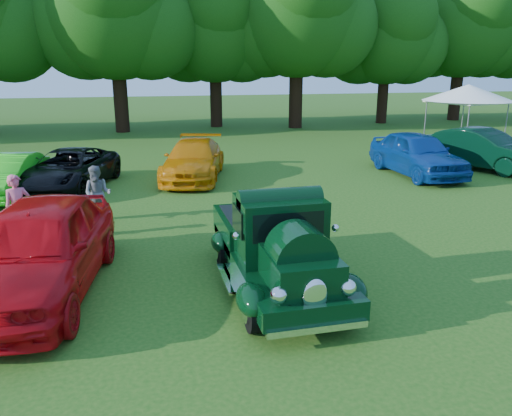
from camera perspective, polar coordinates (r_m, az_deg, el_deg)
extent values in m
plane|color=#205313|center=(9.28, -2.27, -9.31)|extent=(120.00, 120.00, 0.00)
cylinder|color=black|center=(7.80, -0.31, -11.60)|extent=(0.21, 0.70, 0.70)
cylinder|color=black|center=(8.27, 10.49, -10.22)|extent=(0.21, 0.70, 0.70)
cylinder|color=black|center=(10.22, -3.81, -4.75)|extent=(0.21, 0.70, 0.70)
cylinder|color=black|center=(10.57, 4.60, -4.03)|extent=(0.21, 0.70, 0.70)
cube|color=black|center=(9.17, 2.43, -6.27)|extent=(1.62, 4.25, 0.32)
cube|color=black|center=(7.90, 5.03, -7.13)|extent=(1.04, 1.37, 0.59)
cube|color=black|center=(8.81, 2.70, -2.36)|extent=(1.47, 1.09, 1.13)
cube|color=black|center=(8.28, 3.72, -2.16)|extent=(1.23, 0.06, 0.49)
cube|color=black|center=(10.25, 0.45, -2.23)|extent=(1.62, 1.94, 0.55)
cube|color=black|center=(10.17, 0.45, -0.82)|extent=(1.40, 1.70, 0.05)
ellipsoid|color=black|center=(7.72, -0.52, -10.44)|extent=(0.47, 0.81, 0.47)
ellipsoid|color=black|center=(8.20, 10.74, -9.07)|extent=(0.47, 0.81, 0.47)
ellipsoid|color=black|center=(10.15, -4.15, -3.88)|extent=(0.36, 0.68, 0.40)
ellipsoid|color=black|center=(10.53, 4.92, -3.14)|extent=(0.36, 0.68, 0.40)
ellipsoid|color=white|center=(7.34, 6.78, -10.04)|extent=(0.38, 0.12, 0.56)
sphere|color=white|center=(7.22, 2.62, -9.91)|extent=(0.26, 0.26, 0.26)
sphere|color=white|center=(7.56, 10.43, -8.93)|extent=(0.26, 0.26, 0.26)
cube|color=white|center=(7.43, 7.06, -13.51)|extent=(1.53, 0.10, 0.10)
cube|color=white|center=(11.27, -0.76, -2.55)|extent=(1.53, 0.10, 0.10)
imported|color=red|center=(9.64, -23.62, -4.26)|extent=(2.72, 5.22, 1.70)
imported|color=#2DD71C|center=(17.38, -26.49, 3.31)|extent=(2.03, 4.07, 1.28)
imported|color=black|center=(17.63, -20.64, 4.15)|extent=(3.49, 5.09, 1.29)
imported|color=orange|center=(18.14, -7.14, 5.49)|extent=(3.06, 5.06, 1.37)
imported|color=navy|center=(19.53, 17.93, 5.94)|extent=(1.92, 4.71, 1.60)
imported|color=black|center=(21.62, 24.40, 6.15)|extent=(3.47, 5.02, 1.57)
imported|color=#DF5C7C|center=(12.67, -25.53, -0.07)|extent=(0.68, 0.58, 1.59)
imported|color=slate|center=(13.61, -17.64, 1.55)|extent=(0.84, 0.73, 1.48)
cube|color=white|center=(25.98, 22.98, 11.13)|extent=(3.37, 3.37, 0.11)
cone|color=white|center=(25.95, 23.08, 12.05)|extent=(4.95, 4.95, 0.75)
cylinder|color=slate|center=(24.30, 22.96, 8.08)|extent=(0.06, 0.06, 2.25)
cylinder|color=slate|center=(26.01, 18.73, 8.94)|extent=(0.06, 0.06, 2.25)
cylinder|color=slate|center=(26.27, 26.62, 8.16)|extent=(0.06, 0.06, 2.25)
cylinder|color=slate|center=(27.85, 22.47, 9.00)|extent=(0.06, 0.06, 2.25)
cylinder|color=black|center=(31.88, -15.22, 12.16)|extent=(0.84, 0.84, 4.21)
sphere|color=#14430E|center=(31.96, -15.89, 20.75)|extent=(7.70, 7.70, 7.70)
cylinder|color=black|center=(33.69, -4.60, 12.56)|extent=(0.78, 0.78, 3.90)
sphere|color=#14430E|center=(33.71, -4.77, 20.12)|extent=(7.13, 7.13, 7.13)
cylinder|color=black|center=(33.07, 4.57, 12.87)|extent=(0.87, 0.87, 4.33)
sphere|color=#14430E|center=(33.17, 4.77, 21.41)|extent=(7.91, 7.91, 7.91)
cylinder|color=black|center=(36.81, 14.27, 12.22)|extent=(0.73, 0.73, 3.63)
sphere|color=#14430E|center=(36.80, 14.73, 18.65)|extent=(6.64, 6.64, 6.64)
cylinder|color=black|center=(40.56, 21.87, 12.28)|extent=(0.84, 0.84, 4.18)
sphere|color=#14430E|center=(40.61, 22.60, 18.98)|extent=(7.65, 7.65, 7.65)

